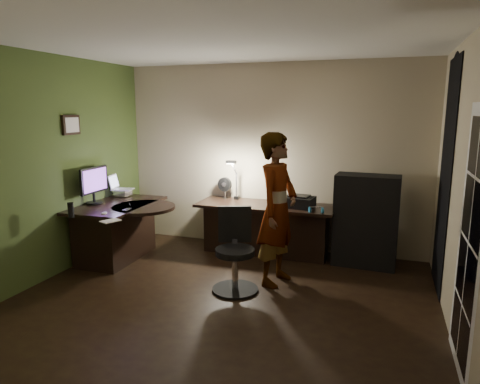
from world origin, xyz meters
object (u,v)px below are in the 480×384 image
(desk_left, at_px, (118,231))
(desk_right, at_px, (265,229))
(monitor, at_px, (93,190))
(office_chair, at_px, (235,251))
(person, at_px, (277,209))
(cabinet, at_px, (366,221))

(desk_left, distance_m, desk_right, 2.04)
(monitor, distance_m, office_chair, 2.25)
(monitor, distance_m, person, 2.54)
(desk_left, distance_m, person, 2.32)
(desk_right, distance_m, cabinet, 1.40)
(office_chair, bearing_deg, cabinet, 24.82)
(desk_left, xyz_separation_m, cabinet, (3.23, 0.85, 0.22))
(desk_left, relative_size, desk_right, 0.70)
(office_chair, distance_m, person, 0.70)
(desk_left, bearing_deg, monitor, -158.15)
(office_chair, bearing_deg, desk_right, 71.01)
(cabinet, distance_m, office_chair, 1.91)
(desk_left, height_order, cabinet, cabinet)
(monitor, bearing_deg, desk_right, 23.65)
(office_chair, bearing_deg, monitor, 149.84)
(desk_left, distance_m, office_chair, 1.95)
(desk_left, bearing_deg, office_chair, -15.99)
(desk_right, xyz_separation_m, office_chair, (0.03, -1.35, 0.11))
(desk_right, xyz_separation_m, monitor, (-2.13, -0.97, 0.61))
(desk_left, bearing_deg, desk_right, 23.45)
(desk_left, height_order, person, person)
(cabinet, distance_m, person, 1.38)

